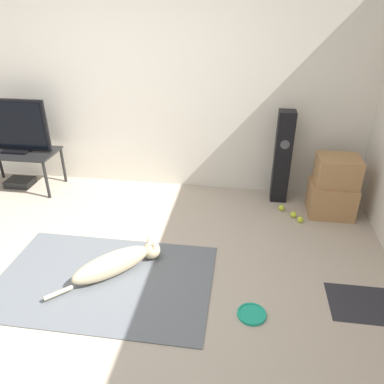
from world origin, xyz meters
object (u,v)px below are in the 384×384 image
cardboard_box_upper (338,171)px  tennis_ball_loose_on_carpet (293,214)px  cardboard_box_lower (331,199)px  tv (12,126)px  tennis_ball_near_speaker (300,220)px  floor_speaker (282,157)px  game_console (20,182)px  tv_stand (18,156)px  tennis_ball_by_boxes (281,208)px  frisbee (252,314)px  dog (117,263)px

cardboard_box_upper → tennis_ball_loose_on_carpet: (-0.42, -0.16, -0.49)m
cardboard_box_lower → cardboard_box_upper: 0.34m
tv → tennis_ball_near_speaker: tv is taller
floor_speaker → game_console: (-3.29, -0.11, -0.50)m
floor_speaker → tennis_ball_near_speaker: 0.75m
cardboard_box_lower → tv_stand: bearing=178.2°
cardboard_box_upper → cardboard_box_lower: bearing=-129.6°
tv_stand → game_console: 0.40m
game_console → tv_stand: bearing=-22.2°
cardboard_box_upper → floor_speaker: 0.62m
tv_stand → game_console: size_ratio=2.89×
cardboard_box_upper → tennis_ball_near_speaker: 0.66m
cardboard_box_lower → cardboard_box_upper: bearing=50.4°
game_console → tennis_ball_by_boxes: bearing=-2.9°
cardboard_box_lower → tv_stand: size_ratio=0.51×
frisbee → game_console: game_console is taller
tv → tennis_ball_by_boxes: tv is taller
cardboard_box_lower → tennis_ball_loose_on_carpet: size_ratio=7.31×
tennis_ball_near_speaker → tennis_ball_loose_on_carpet: bearing=122.3°
cardboard_box_lower → tv_stand: (-3.75, 0.12, 0.25)m
tv_stand → game_console: bearing=157.8°
tv → game_console: size_ratio=2.74×
frisbee → game_console: bearing=148.6°
frisbee → game_console: 3.50m
frisbee → game_console: size_ratio=0.69×
frisbee → cardboard_box_lower: bearing=62.8°
tv_stand → tennis_ball_by_boxes: 3.25m
cardboard_box_lower → tennis_ball_near_speaker: bearing=-144.3°
dog → tv: tv is taller
tv → tennis_ball_near_speaker: 3.52m
tennis_ball_by_boxes → tennis_ball_near_speaker: 0.30m
dog → floor_speaker: (1.48, 1.60, 0.43)m
frisbee → cardboard_box_upper: (0.87, 1.68, 0.51)m
cardboard_box_upper → tennis_ball_loose_on_carpet: size_ratio=6.67×
dog → cardboard_box_lower: 2.44m
cardboard_box_upper → tv: (-3.77, 0.10, 0.28)m
tennis_ball_loose_on_carpet → frisbee: bearing=-106.5°
tennis_ball_loose_on_carpet → tennis_ball_by_boxes: bearing=134.3°
tennis_ball_by_boxes → game_console: bearing=177.1°
tv_stand → game_console: tv_stand is taller
tv → tennis_ball_loose_on_carpet: bearing=-4.5°
tennis_ball_near_speaker → tennis_ball_loose_on_carpet: same height
dog → cardboard_box_upper: cardboard_box_upper is taller
cardboard_box_lower → game_console: (-3.84, 0.15, -0.14)m
frisbee → tennis_ball_by_boxes: bearing=78.8°
floor_speaker → tv_stand: 3.21m
dog → game_console: size_ratio=2.43×
floor_speaker → tennis_ball_loose_on_carpet: (0.15, -0.40, -0.51)m
dog → tennis_ball_loose_on_carpet: 2.03m
dog → tv_stand: 2.27m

